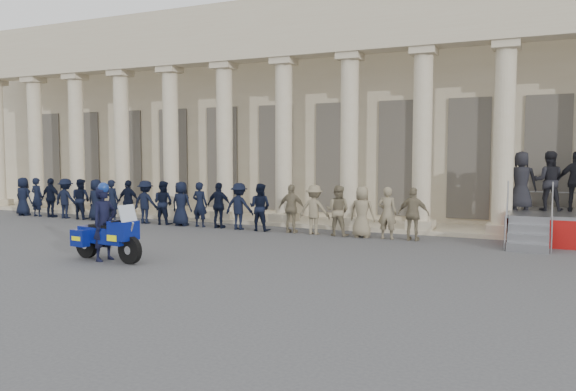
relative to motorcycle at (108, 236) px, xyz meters
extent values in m
plane|color=#434346|center=(2.38, 0.33, -0.64)|extent=(90.00, 90.00, 0.00)
cube|color=#BFAF8F|center=(2.38, 15.33, 3.86)|extent=(40.00, 10.00, 9.00)
cube|color=#BFAF8F|center=(2.38, 9.13, -0.56)|extent=(40.00, 2.60, 0.15)
cube|color=#BFAF8F|center=(2.38, 8.33, 6.15)|extent=(35.80, 1.00, 1.00)
cube|color=#BFAF8F|center=(2.38, 8.33, 7.25)|extent=(35.80, 1.00, 1.20)
cube|color=#BFAF8F|center=(-14.52, 8.33, -0.34)|extent=(0.90, 0.90, 0.30)
cube|color=#BFAF8F|center=(-11.92, 8.33, -0.34)|extent=(0.90, 0.90, 0.30)
cylinder|color=#BFAF8F|center=(-11.92, 8.33, 2.61)|extent=(0.64, 0.64, 5.60)
cube|color=#BFAF8F|center=(-11.92, 8.33, 5.53)|extent=(0.85, 0.85, 0.24)
cube|color=#BFAF8F|center=(-9.32, 8.33, -0.34)|extent=(0.90, 0.90, 0.30)
cylinder|color=#BFAF8F|center=(-9.32, 8.33, 2.61)|extent=(0.64, 0.64, 5.60)
cube|color=#BFAF8F|center=(-9.32, 8.33, 5.53)|extent=(0.85, 0.85, 0.24)
cube|color=#BFAF8F|center=(-6.72, 8.33, -0.34)|extent=(0.90, 0.90, 0.30)
cylinder|color=#BFAF8F|center=(-6.72, 8.33, 2.61)|extent=(0.64, 0.64, 5.60)
cube|color=#BFAF8F|center=(-6.72, 8.33, 5.53)|extent=(0.85, 0.85, 0.24)
cube|color=#BFAF8F|center=(-4.12, 8.33, -0.34)|extent=(0.90, 0.90, 0.30)
cylinder|color=#BFAF8F|center=(-4.12, 8.33, 2.61)|extent=(0.64, 0.64, 5.60)
cube|color=#BFAF8F|center=(-4.12, 8.33, 5.53)|extent=(0.85, 0.85, 0.24)
cube|color=#BFAF8F|center=(-1.52, 8.33, -0.34)|extent=(0.90, 0.90, 0.30)
cylinder|color=#BFAF8F|center=(-1.52, 8.33, 2.61)|extent=(0.64, 0.64, 5.60)
cube|color=#BFAF8F|center=(-1.52, 8.33, 5.53)|extent=(0.85, 0.85, 0.24)
cube|color=#BFAF8F|center=(1.08, 8.33, -0.34)|extent=(0.90, 0.90, 0.30)
cylinder|color=#BFAF8F|center=(1.08, 8.33, 2.61)|extent=(0.64, 0.64, 5.60)
cube|color=#BFAF8F|center=(1.08, 8.33, 5.53)|extent=(0.85, 0.85, 0.24)
cube|color=#BFAF8F|center=(3.68, 8.33, -0.34)|extent=(0.90, 0.90, 0.30)
cylinder|color=#BFAF8F|center=(3.68, 8.33, 2.61)|extent=(0.64, 0.64, 5.60)
cube|color=#BFAF8F|center=(3.68, 8.33, 5.53)|extent=(0.85, 0.85, 0.24)
cube|color=#BFAF8F|center=(6.28, 8.33, -0.34)|extent=(0.90, 0.90, 0.30)
cylinder|color=#BFAF8F|center=(6.28, 8.33, 2.61)|extent=(0.64, 0.64, 5.60)
cube|color=#BFAF8F|center=(6.28, 8.33, 5.53)|extent=(0.85, 0.85, 0.24)
cube|color=#BFAF8F|center=(8.88, 8.33, -0.34)|extent=(0.90, 0.90, 0.30)
cylinder|color=#BFAF8F|center=(8.88, 8.33, 2.61)|extent=(0.64, 0.64, 5.60)
cube|color=#BFAF8F|center=(8.88, 8.33, 5.53)|extent=(0.85, 0.85, 0.24)
cube|color=black|center=(-13.22, 10.35, 1.91)|extent=(1.30, 0.12, 4.20)
cube|color=black|center=(-10.62, 10.35, 1.91)|extent=(1.30, 0.12, 4.20)
cube|color=black|center=(-8.02, 10.35, 1.91)|extent=(1.30, 0.12, 4.20)
cube|color=black|center=(-5.42, 10.35, 1.91)|extent=(1.30, 0.12, 4.20)
cube|color=black|center=(-2.82, 10.35, 1.91)|extent=(1.30, 0.12, 4.20)
cube|color=black|center=(-0.22, 10.35, 1.91)|extent=(1.30, 0.12, 4.20)
cube|color=black|center=(2.38, 10.35, 1.91)|extent=(1.30, 0.12, 4.20)
cube|color=black|center=(4.98, 10.35, 1.91)|extent=(1.30, 0.12, 4.20)
cube|color=black|center=(7.58, 10.35, 1.91)|extent=(1.30, 0.12, 4.20)
cube|color=black|center=(10.18, 10.35, 1.91)|extent=(1.30, 0.12, 4.20)
imported|color=black|center=(-10.75, 6.54, 0.20)|extent=(0.82, 0.53, 1.68)
imported|color=black|center=(-9.91, 6.54, 0.20)|extent=(0.61, 0.40, 1.68)
imported|color=black|center=(-9.07, 6.54, 0.20)|extent=(0.98, 0.41, 1.68)
imported|color=black|center=(-8.23, 6.54, 0.20)|extent=(1.09, 0.62, 1.68)
imported|color=black|center=(-7.40, 6.54, 0.20)|extent=(0.82, 0.64, 1.68)
imported|color=black|center=(-6.56, 6.54, 0.20)|extent=(0.82, 0.53, 1.68)
imported|color=black|center=(-5.72, 6.54, 0.20)|extent=(0.61, 0.40, 1.68)
imported|color=black|center=(-4.89, 6.54, 0.20)|extent=(0.98, 0.41, 1.68)
imported|color=black|center=(-4.05, 6.54, 0.20)|extent=(1.09, 0.62, 1.68)
imported|color=black|center=(-3.21, 6.54, 0.20)|extent=(0.82, 0.64, 1.68)
imported|color=black|center=(-2.37, 6.54, 0.20)|extent=(0.82, 0.53, 1.68)
imported|color=black|center=(-1.54, 6.54, 0.20)|extent=(0.61, 0.40, 1.68)
imported|color=black|center=(-0.70, 6.54, 0.20)|extent=(0.98, 0.41, 1.68)
imported|color=black|center=(0.14, 6.54, 0.20)|extent=(1.09, 0.62, 1.68)
imported|color=black|center=(0.98, 6.54, 0.20)|extent=(0.82, 0.64, 1.68)
imported|color=#7B6E55|center=(2.21, 6.54, 0.20)|extent=(0.98, 0.41, 1.68)
imported|color=#7B6E55|center=(3.05, 6.54, 0.20)|extent=(1.09, 0.62, 1.68)
imported|color=#7B6E55|center=(3.89, 6.54, 0.20)|extent=(0.82, 0.64, 1.68)
imported|color=#7B6E55|center=(4.72, 6.54, 0.20)|extent=(0.82, 0.53, 1.68)
imported|color=#7B6E55|center=(5.56, 6.54, 0.20)|extent=(0.61, 0.40, 1.68)
imported|color=#7B6E55|center=(6.40, 6.54, 0.20)|extent=(0.98, 0.41, 1.68)
cube|color=#9F0E0C|center=(9.15, 8.36, -0.22)|extent=(0.04, 3.28, 0.83)
cube|color=gray|center=(9.73, 5.82, -0.52)|extent=(1.10, 0.28, 0.23)
cube|color=gray|center=(9.73, 6.10, -0.29)|extent=(1.10, 0.28, 0.23)
cube|color=gray|center=(9.73, 6.38, -0.06)|extent=(1.10, 0.28, 0.23)
cube|color=gray|center=(9.73, 6.66, 0.18)|extent=(1.10, 0.28, 0.23)
imported|color=black|center=(9.43, 8.56, 1.23)|extent=(0.92, 0.60, 1.89)
imported|color=black|center=(10.23, 8.56, 1.23)|extent=(0.92, 0.71, 1.89)
cylinder|color=black|center=(0.77, -0.09, -0.29)|extent=(0.71, 0.23, 0.70)
cylinder|color=black|center=(-0.81, 0.09, -0.29)|extent=(0.71, 0.23, 0.70)
cube|color=navy|center=(0.03, -0.01, 0.02)|extent=(1.26, 0.58, 0.40)
cube|color=navy|center=(0.56, -0.07, 0.19)|extent=(0.64, 0.62, 0.48)
cube|color=silver|center=(0.56, -0.07, -0.05)|extent=(0.27, 0.34, 0.13)
cube|color=#B2BFCC|center=(0.74, -0.09, 0.55)|extent=(0.28, 0.51, 0.57)
cube|color=black|center=(-0.18, 0.02, 0.23)|extent=(0.73, 0.44, 0.11)
cube|color=navy|center=(-0.76, 0.09, 0.11)|extent=(0.41, 0.40, 0.23)
cube|color=navy|center=(-0.69, -0.26, -0.05)|extent=(0.50, 0.29, 0.42)
cube|color=#FCFF0D|center=(-0.69, -0.26, -0.05)|extent=(0.35, 0.29, 0.11)
cube|color=navy|center=(-0.61, 0.41, -0.05)|extent=(0.50, 0.29, 0.42)
cube|color=#FCFF0D|center=(-0.61, 0.41, -0.05)|extent=(0.35, 0.29, 0.11)
cylinder|color=silver|center=(-0.47, 0.31, -0.32)|extent=(0.65, 0.18, 0.11)
cylinder|color=black|center=(0.56, -0.07, 0.45)|extent=(0.12, 0.74, 0.04)
imported|color=black|center=(-0.13, 0.01, 0.32)|extent=(0.54, 0.75, 1.92)
sphere|color=navy|center=(-0.13, 0.01, 1.23)|extent=(0.28, 0.28, 0.28)
camera|label=1|loc=(10.07, -11.00, 2.13)|focal=35.00mm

